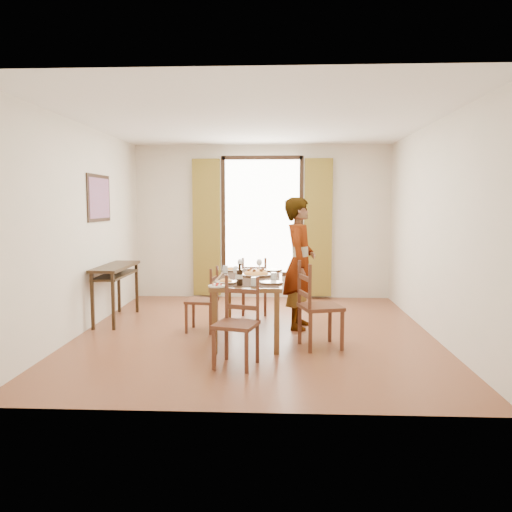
{
  "coord_description": "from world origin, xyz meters",
  "views": [
    {
      "loc": [
        0.3,
        -6.35,
        1.67
      ],
      "look_at": [
        0.0,
        0.05,
        1.0
      ],
      "focal_mm": 35.0,
      "sensor_mm": 36.0,
      "label": 1
    }
  ],
  "objects_px": {
    "pasta_platter": "(256,272)",
    "man": "(300,263)",
    "dining_table": "(250,282)",
    "console_table": "(116,273)"
  },
  "relations": [
    {
      "from": "console_table",
      "to": "pasta_platter",
      "type": "xyz_separation_m",
      "value": [
        2.04,
        -0.65,
        0.12
      ]
    },
    {
      "from": "pasta_platter",
      "to": "dining_table",
      "type": "bearing_deg",
      "value": -137.17
    },
    {
      "from": "console_table",
      "to": "dining_table",
      "type": "height_order",
      "value": "console_table"
    },
    {
      "from": "pasta_platter",
      "to": "man",
      "type": "bearing_deg",
      "value": 32.3
    },
    {
      "from": "console_table",
      "to": "man",
      "type": "distance_m",
      "value": 2.63
    },
    {
      "from": "dining_table",
      "to": "man",
      "type": "bearing_deg",
      "value": 33.69
    },
    {
      "from": "dining_table",
      "to": "pasta_platter",
      "type": "distance_m",
      "value": 0.16
    },
    {
      "from": "console_table",
      "to": "dining_table",
      "type": "relative_size",
      "value": 0.7
    },
    {
      "from": "dining_table",
      "to": "man",
      "type": "distance_m",
      "value": 0.8
    },
    {
      "from": "console_table",
      "to": "pasta_platter",
      "type": "height_order",
      "value": "pasta_platter"
    }
  ]
}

